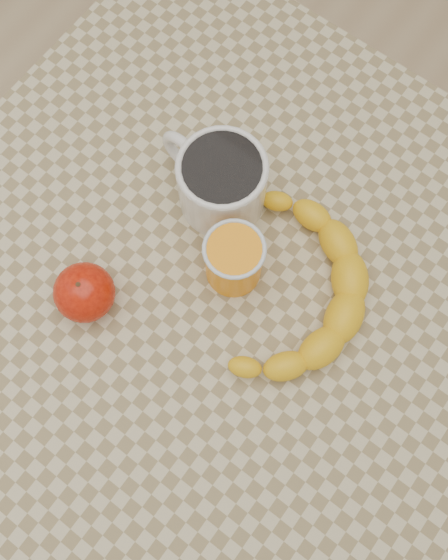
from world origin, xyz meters
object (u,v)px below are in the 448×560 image
Objects in this scene: apple at (84,292)px; orange_juice_glass at (234,260)px; banana at (297,292)px; table at (224,302)px; coffee_mug at (220,180)px.

orange_juice_glass is at bearing 48.67° from apple.
apple is at bearing -157.68° from banana.
banana is (0.08, 0.02, -0.02)m from orange_juice_glass.
table is at bearing -168.84° from banana.
coffee_mug is at bearing 129.09° from table.
table is 5.13× the size of coffee_mug.
coffee_mug is 0.48× the size of banana.
coffee_mug reaches higher than orange_juice_glass.
orange_juice_glass is 0.26× the size of banana.
table is at bearing -50.91° from coffee_mug.
table is 0.18m from coffee_mug.
coffee_mug is at bearing 136.09° from orange_juice_glass.
apple is at bearing -131.33° from orange_juice_glass.
orange_juice_glass is 0.90× the size of apple.
orange_juice_glass is (-0.00, 0.02, 0.13)m from table.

